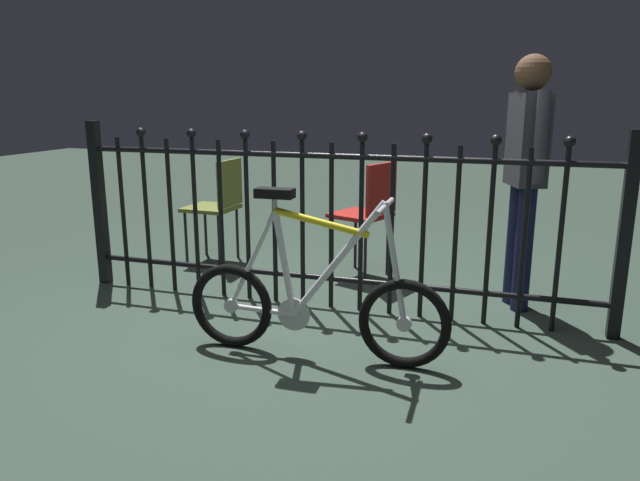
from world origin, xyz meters
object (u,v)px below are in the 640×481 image
bicycle (314,303)px  person_visitor (526,161)px  chair_red (369,208)px  chair_olive (219,200)px

bicycle → person_visitor: 1.68m
bicycle → chair_red: bearing=92.1°
chair_olive → chair_red: (1.28, -0.06, 0.02)m
bicycle → person_visitor: person_visitor is taller
chair_olive → person_visitor: size_ratio=0.53×
bicycle → chair_red: bicycle is taller
bicycle → person_visitor: size_ratio=0.89×
bicycle → chair_olive: size_ratio=1.67×
chair_olive → chair_red: bearing=-2.8°
bicycle → chair_red: size_ratio=1.62×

